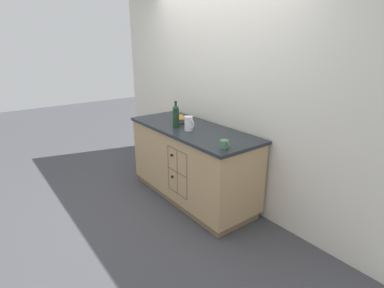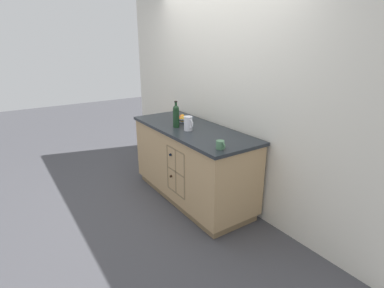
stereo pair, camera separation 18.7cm
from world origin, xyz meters
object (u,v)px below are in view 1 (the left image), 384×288
(ceramic_mug, at_px, (224,144))
(standing_wine_bottle, at_px, (176,116))
(fruit_bowl, at_px, (182,119))
(white_pitcher, at_px, (189,123))

(ceramic_mug, distance_m, standing_wine_bottle, 0.89)
(ceramic_mug, bearing_deg, standing_wine_bottle, 176.95)
(fruit_bowl, height_order, standing_wine_bottle, standing_wine_bottle)
(fruit_bowl, height_order, ceramic_mug, fruit_bowl)
(ceramic_mug, relative_size, standing_wine_bottle, 0.37)
(standing_wine_bottle, bearing_deg, fruit_bowl, 129.68)
(fruit_bowl, xyz_separation_m, ceramic_mug, (1.06, -0.25, 0.00))
(fruit_bowl, xyz_separation_m, white_pitcher, (0.37, -0.17, 0.05))
(white_pitcher, bearing_deg, fruit_bowl, 155.81)
(fruit_bowl, distance_m, ceramic_mug, 1.09)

